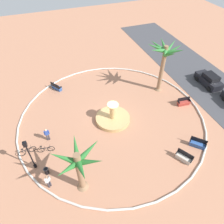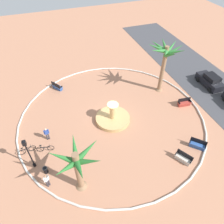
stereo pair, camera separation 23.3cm
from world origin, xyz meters
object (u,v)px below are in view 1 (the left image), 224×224
at_px(fountain, 113,118).
at_px(person_cyclist_photo, 48,181).
at_px(bench_southeast, 184,158).
at_px(bicycle_by_lamppost, 27,151).
at_px(palm_tree_near_fountain, 79,165).
at_px(bench_north, 56,87).
at_px(palm_tree_by_curb, 164,56).
at_px(lamppost, 29,153).
at_px(bicycle_red_frame, 46,149).
at_px(parked_car_leftmost, 209,80).
at_px(bench_east, 198,144).
at_px(trash_bin, 46,171).
at_px(person_cyclist_helmet, 47,134).
at_px(bench_west, 184,102).

distance_m(fountain, person_cyclist_photo, 9.68).
xyz_separation_m(bench_southeast, bicycle_by_lamppost, (-5.95, -13.86, 0.04)).
distance_m(palm_tree_near_fountain, bench_north, 14.96).
height_order(palm_tree_near_fountain, person_cyclist_photo, palm_tree_near_fountain).
xyz_separation_m(palm_tree_by_curb, lamppost, (6.36, -16.58, -2.76)).
xyz_separation_m(palm_tree_near_fountain, person_cyclist_photo, (-1.05, -2.68, -2.53)).
relative_size(palm_tree_near_fountain, palm_tree_by_curb, 0.77).
relative_size(palm_tree_near_fountain, bicycle_red_frame, 2.93).
distance_m(bench_north, parked_car_leftmost, 20.66).
bearing_deg(bicycle_by_lamppost, bench_east, 72.53).
distance_m(trash_bin, person_cyclist_helmet, 3.95).
distance_m(fountain, person_cyclist_helmet, 7.31).
height_order(person_cyclist_photo, parked_car_leftmost, person_cyclist_photo).
xyz_separation_m(fountain, parked_car_leftmost, (-1.81, 14.67, 0.45)).
distance_m(palm_tree_near_fountain, bench_east, 12.30).
bearing_deg(palm_tree_by_curb, bench_east, -5.94).
bearing_deg(palm_tree_near_fountain, bicycle_by_lamppost, -141.31).
bearing_deg(bench_west, bicycle_red_frame, -85.93).
distance_m(bench_southeast, lamppost, 14.10).
relative_size(trash_bin, person_cyclist_helmet, 0.45).
bearing_deg(lamppost, trash_bin, 41.95).
relative_size(bench_north, lamppost, 0.42).
height_order(bench_west, lamppost, lamppost).
xyz_separation_m(bench_north, person_cyclist_helmet, (8.36, -2.24, 0.57)).
height_order(palm_tree_near_fountain, bicycle_red_frame, palm_tree_near_fountain).
bearing_deg(trash_bin, bench_southeast, 75.87).
bearing_deg(person_cyclist_photo, bench_north, 168.11).
distance_m(palm_tree_by_curb, bench_west, 6.15).
bearing_deg(person_cyclist_helmet, palm_tree_by_curb, 103.36).
height_order(palm_tree_near_fountain, trash_bin, palm_tree_near_fountain).
xyz_separation_m(lamppost, parked_car_leftmost, (-4.97, 23.57, -1.45)).
bearing_deg(trash_bin, bench_east, 81.29).
bearing_deg(palm_tree_near_fountain, bench_southeast, 85.81).
bearing_deg(bench_southeast, parked_car_leftmost, 131.78).
height_order(lamppost, person_cyclist_photo, lamppost).
bearing_deg(bench_southeast, bench_north, -148.28).
height_order(bench_southeast, bicycle_red_frame, bench_southeast).
height_order(bench_north, bicycle_red_frame, bench_north).
xyz_separation_m(lamppost, bicycle_red_frame, (-1.39, 1.19, -1.85)).
distance_m(bench_west, bicycle_red_frame, 16.84).
bearing_deg(palm_tree_by_curb, fountain, -67.40).
relative_size(bench_north, parked_car_leftmost, 0.40).
bearing_deg(trash_bin, bench_north, 166.54).
distance_m(bench_east, bench_southeast, 2.40).
xyz_separation_m(palm_tree_near_fountain, person_cyclist_helmet, (-6.27, -2.06, -2.56)).
bearing_deg(palm_tree_near_fountain, bench_east, 90.84).
bearing_deg(bench_north, lamppost, -19.08).
distance_m(trash_bin, parked_car_leftmost, 23.42).
bearing_deg(parked_car_leftmost, bench_west, -66.85).
relative_size(palm_tree_by_curb, bench_southeast, 3.96).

